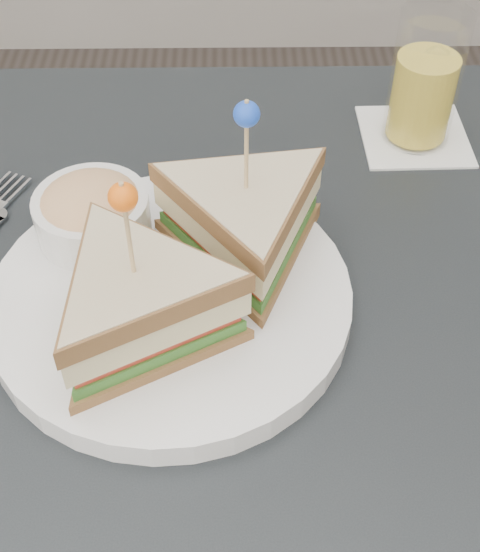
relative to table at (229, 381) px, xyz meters
name	(u,v)px	position (x,y,z in m)	size (l,w,h in m)	color
table	(229,381)	(0.00, 0.00, 0.00)	(0.80, 0.80, 0.75)	black
plate_meal	(178,264)	(-0.04, 0.02, 0.12)	(0.34, 0.32, 0.18)	white
drink_set	(424,86)	(0.20, 0.26, 0.14)	(0.11, 0.11, 0.14)	white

